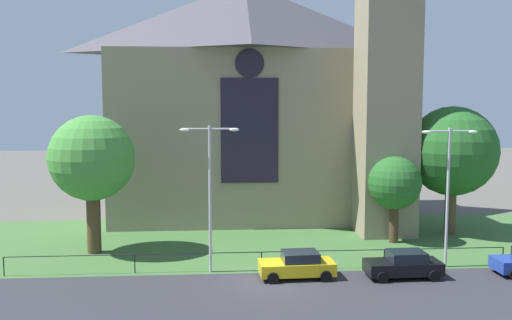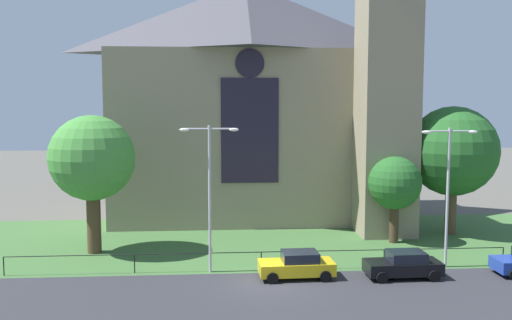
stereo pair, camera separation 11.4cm
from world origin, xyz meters
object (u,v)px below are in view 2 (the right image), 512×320
tree_left_near (92,159)px  streetlamp_far (448,179)px  tree_right_near (395,184)px  streetlamp_near (210,180)px  parked_car_black (403,265)px  parked_car_yellow (297,265)px  tree_right_far (453,151)px  church_building (255,98)px

tree_left_near → streetlamp_far: tree_left_near is taller
tree_right_near → streetlamp_near: bearing=-154.4°
tree_left_near → parked_car_black: bearing=-20.1°
parked_car_yellow → parked_car_black: bearing=174.4°
tree_right_near → streetlamp_far: 6.38m
tree_right_far → parked_car_yellow: size_ratio=2.25×
parked_car_black → church_building: bearing=-69.9°
parked_car_yellow → streetlamp_far: bearing=-172.8°
tree_right_near → parked_car_black: size_ratio=1.44×
tree_right_far → streetlamp_near: 19.91m
parked_car_yellow → parked_car_black: same height
tree_right_far → streetlamp_near: bearing=-154.6°
streetlamp_near → parked_car_black: (10.87, -1.87, -4.67)m
streetlamp_far → tree_left_near: bearing=167.3°
streetlamp_near → parked_car_black: streetlamp_near is taller
tree_left_near → tree_right_far: size_ratio=0.94×
tree_right_far → church_building: bearing=151.3°
church_building → tree_right_near: 14.93m
parked_car_yellow → church_building: bearing=-88.5°
tree_right_far → streetlamp_near: (-17.97, -8.52, -0.81)m
church_building → tree_right_near: size_ratio=4.25×
parked_car_yellow → parked_car_black: 6.00m
church_building → tree_left_near: 16.63m
tree_left_near → streetlamp_far: size_ratio=1.08×
streetlamp_near → streetlamp_far: (14.08, 0.00, -0.10)m
church_building → tree_right_near: bearing=-48.0°
tree_right_near → parked_car_black: tree_right_near is taller
tree_right_near → tree_right_far: 5.96m
tree_left_near → parked_car_yellow: 15.08m
church_building → tree_right_far: size_ratio=2.71×
tree_right_far → parked_car_yellow: 17.37m
tree_right_far → streetlamp_far: size_ratio=1.15×
church_building → tree_left_near: church_building is taller
tree_right_near → tree_right_far: (5.09, 2.35, 2.03)m
church_building → tree_right_far: church_building is taller
tree_right_far → parked_car_yellow: (-13.09, -10.02, -5.48)m
church_building → parked_car_black: 21.72m
streetlamp_far → parked_car_yellow: streetlamp_far is taller
church_building → tree_right_far: (14.21, -7.79, -4.05)m
tree_right_near → streetlamp_far: streetlamp_far is taller
tree_left_near → parked_car_black: (18.51, -6.77, -5.45)m
church_building → parked_car_black: bearing=-68.6°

